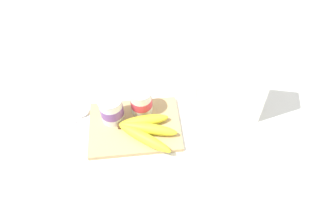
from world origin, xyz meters
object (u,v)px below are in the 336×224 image
banana_bunch (145,129)px  spoon (79,119)px  cereal_box (232,79)px  yogurt_cup_front (112,109)px  yogurt_cup_back (141,101)px  cutting_board (135,126)px

banana_bunch → spoon: bearing=157.9°
cereal_box → yogurt_cup_front: bearing=-163.9°
yogurt_cup_front → banana_bunch: (0.10, -0.07, -0.03)m
banana_bunch → yogurt_cup_back: bearing=93.6°
yogurt_cup_front → spoon: yogurt_cup_front is taller
cutting_board → spoon: (-0.18, 0.05, -0.00)m
spoon → yogurt_cup_front: bearing=-10.1°
yogurt_cup_back → spoon: 0.21m
spoon → yogurt_cup_back: bearing=1.2°
cutting_board → cereal_box: cereal_box is taller
cutting_board → spoon: cutting_board is taller
cutting_board → yogurt_cup_front: size_ratio=3.04×
cereal_box → banana_bunch: 0.30m
cereal_box → yogurt_cup_front: (-0.36, -0.01, -0.08)m
cereal_box → spoon: cereal_box is taller
banana_bunch → yogurt_cup_front: bearing=146.3°
cutting_board → cereal_box: (0.30, 0.04, 0.13)m
yogurt_cup_front → banana_bunch: 0.12m
cereal_box → yogurt_cup_back: 0.29m
yogurt_cup_back → spoon: bearing=-178.8°
cereal_box → banana_bunch: size_ratio=1.51×
cereal_box → cutting_board: bearing=-157.3°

